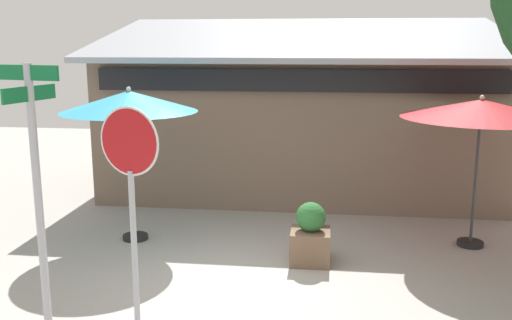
# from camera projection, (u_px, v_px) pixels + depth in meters

# --- Properties ---
(ground_plane) EXTENTS (28.00, 28.00, 0.10)m
(ground_plane) POSITION_uv_depth(u_px,v_px,m) (231.00, 288.00, 8.14)
(ground_plane) COLOR #9E9B93
(cafe_building) EXTENTS (9.09, 4.70, 4.04)m
(cafe_building) POSITION_uv_depth(u_px,v_px,m) (301.00, 121.00, 13.18)
(cafe_building) COLOR #705B4C
(cafe_building) RESTS_ON ground
(street_sign_post) EXTENTS (0.82, 0.76, 3.22)m
(street_sign_post) POSITION_uv_depth(u_px,v_px,m) (37.00, 183.00, 6.14)
(street_sign_post) COLOR #A8AAB2
(street_sign_post) RESTS_ON ground
(stop_sign) EXTENTS (0.76, 0.25, 2.75)m
(stop_sign) POSITION_uv_depth(u_px,v_px,m) (131.00, 179.00, 6.36)
(stop_sign) COLOR #A8AAB2
(stop_sign) RESTS_ON ground
(patio_umbrella_teal_left) EXTENTS (2.32, 2.32, 2.70)m
(patio_umbrella_teal_left) POSITION_uv_depth(u_px,v_px,m) (129.00, 103.00, 9.52)
(patio_umbrella_teal_left) COLOR black
(patio_umbrella_teal_left) RESTS_ON ground
(patio_umbrella_crimson_center) EXTENTS (2.59, 2.59, 2.59)m
(patio_umbrella_crimson_center) POSITION_uv_depth(u_px,v_px,m) (481.00, 110.00, 9.22)
(patio_umbrella_crimson_center) COLOR black
(patio_umbrella_crimson_center) RESTS_ON ground
(sidewalk_planter) EXTENTS (0.62, 0.62, 0.99)m
(sidewalk_planter) POSITION_uv_depth(u_px,v_px,m) (310.00, 237.00, 8.88)
(sidewalk_planter) COLOR brown
(sidewalk_planter) RESTS_ON ground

